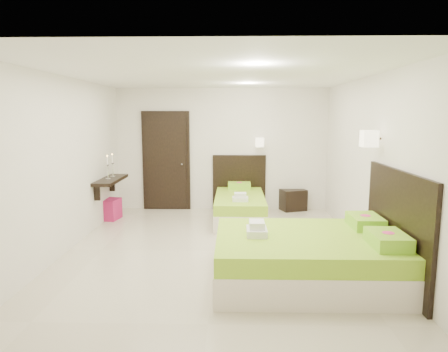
{
  "coord_description": "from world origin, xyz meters",
  "views": [
    {
      "loc": [
        0.24,
        -5.79,
        2.03
      ],
      "look_at": [
        0.1,
        0.3,
        1.1
      ],
      "focal_mm": 32.0,
      "sensor_mm": 36.0,
      "label": 1
    }
  ],
  "objects_px": {
    "bed_double": "(313,255)",
    "nightstand": "(292,199)",
    "bed_single": "(240,205)",
    "ottoman": "(108,209)"
  },
  "relations": [
    {
      "from": "bed_double",
      "to": "nightstand",
      "type": "height_order",
      "value": "bed_double"
    },
    {
      "from": "bed_single",
      "to": "nightstand",
      "type": "height_order",
      "value": "bed_single"
    },
    {
      "from": "bed_double",
      "to": "bed_single",
      "type": "bearing_deg",
      "value": 106.16
    },
    {
      "from": "bed_single",
      "to": "bed_double",
      "type": "distance_m",
      "value": 3.06
    },
    {
      "from": "bed_double",
      "to": "nightstand",
      "type": "relative_size",
      "value": 4.36
    },
    {
      "from": "nightstand",
      "to": "ottoman",
      "type": "height_order",
      "value": "nightstand"
    },
    {
      "from": "ottoman",
      "to": "bed_single",
      "type": "bearing_deg",
      "value": 1.44
    },
    {
      "from": "bed_single",
      "to": "bed_double",
      "type": "xyz_separation_m",
      "value": [
        0.85,
        -2.94,
        0.04
      ]
    },
    {
      "from": "nightstand",
      "to": "bed_double",
      "type": "bearing_deg",
      "value": -113.16
    },
    {
      "from": "bed_double",
      "to": "ottoman",
      "type": "xyz_separation_m",
      "value": [
        -3.44,
        2.88,
        -0.12
      ]
    }
  ]
}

